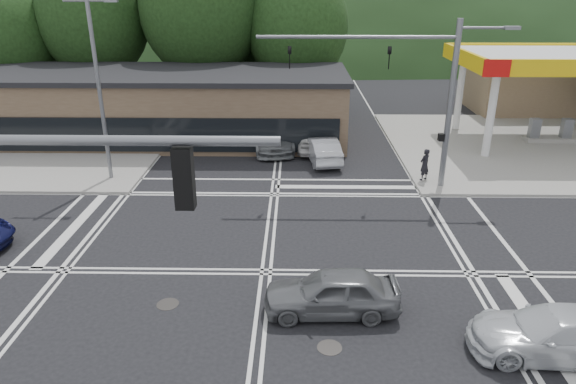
{
  "coord_description": "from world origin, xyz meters",
  "views": [
    {
      "loc": [
        1.04,
        -15.61,
        9.39
      ],
      "look_at": [
        0.7,
        4.06,
        1.4
      ],
      "focal_mm": 32.0,
      "sensor_mm": 36.0,
      "label": 1
    }
  ],
  "objects_px": {
    "car_grey_center": "(332,292)",
    "car_silver_east": "(557,333)",
    "car_queue_b": "(313,137)",
    "car_northbound": "(271,136)",
    "car_queue_a": "(322,149)",
    "pedestrian": "(425,165)"
  },
  "relations": [
    {
      "from": "car_grey_center",
      "to": "car_silver_east",
      "type": "xyz_separation_m",
      "value": [
        5.96,
        -1.84,
        -0.03
      ]
    },
    {
      "from": "car_queue_b",
      "to": "car_northbound",
      "type": "height_order",
      "value": "car_northbound"
    },
    {
      "from": "car_queue_b",
      "to": "car_northbound",
      "type": "relative_size",
      "value": 0.82
    },
    {
      "from": "car_northbound",
      "to": "car_queue_b",
      "type": "bearing_deg",
      "value": -12.6
    },
    {
      "from": "car_silver_east",
      "to": "car_queue_b",
      "type": "xyz_separation_m",
      "value": [
        -6.08,
        18.6,
        0.11
      ]
    },
    {
      "from": "car_grey_center",
      "to": "car_northbound",
      "type": "height_order",
      "value": "car_northbound"
    },
    {
      "from": "car_queue_a",
      "to": "car_northbound",
      "type": "height_order",
      "value": "car_northbound"
    },
    {
      "from": "car_northbound",
      "to": "car_queue_a",
      "type": "bearing_deg",
      "value": -47.18
    },
    {
      "from": "car_queue_a",
      "to": "car_queue_b",
      "type": "height_order",
      "value": "car_queue_b"
    },
    {
      "from": "car_grey_center",
      "to": "car_silver_east",
      "type": "distance_m",
      "value": 6.24
    },
    {
      "from": "car_silver_east",
      "to": "car_queue_b",
      "type": "height_order",
      "value": "car_queue_b"
    },
    {
      "from": "car_queue_b",
      "to": "car_northbound",
      "type": "xyz_separation_m",
      "value": [
        -2.51,
        0.16,
        0.03
      ]
    },
    {
      "from": "car_silver_east",
      "to": "pedestrian",
      "type": "height_order",
      "value": "pedestrian"
    },
    {
      "from": "car_silver_east",
      "to": "car_queue_b",
      "type": "relative_size",
      "value": 1.0
    },
    {
      "from": "pedestrian",
      "to": "car_silver_east",
      "type": "bearing_deg",
      "value": 55.28
    },
    {
      "from": "car_grey_center",
      "to": "car_queue_a",
      "type": "height_order",
      "value": "car_queue_a"
    },
    {
      "from": "car_queue_a",
      "to": "pedestrian",
      "type": "relative_size",
      "value": 2.66
    },
    {
      "from": "car_queue_b",
      "to": "pedestrian",
      "type": "bearing_deg",
      "value": 134.75
    },
    {
      "from": "car_queue_b",
      "to": "car_northbound",
      "type": "distance_m",
      "value": 2.52
    },
    {
      "from": "car_grey_center",
      "to": "car_silver_east",
      "type": "height_order",
      "value": "car_grey_center"
    },
    {
      "from": "car_grey_center",
      "to": "car_queue_a",
      "type": "distance_m",
      "value": 14.56
    },
    {
      "from": "car_silver_east",
      "to": "car_northbound",
      "type": "height_order",
      "value": "car_northbound"
    }
  ]
}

